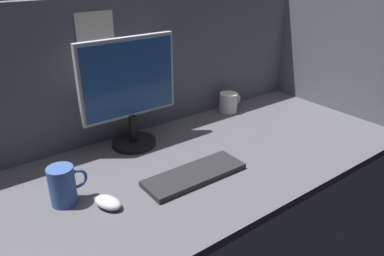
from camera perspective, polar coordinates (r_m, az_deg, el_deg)
The scene contains 8 objects.
ground_plane at distance 143.67cm, azimuth 1.06°, elevation -5.04°, with size 180.00×80.00×3.00cm, color #515156.
cubicle_wall_back at distance 161.28cm, azimuth -7.20°, elevation 9.73°, with size 180.00×5.50×57.19cm.
cubicle_wall_side at distance 196.02cm, azimuth 22.14°, elevation 10.79°, with size 5.00×80.00×57.19cm, color #565B66.
monitor at distance 145.49cm, azimuth -9.64°, elevation 6.01°, with size 39.96×18.00×43.68cm.
keyboard at distance 130.06cm, azimuth 0.40°, elevation -7.21°, with size 37.00×13.00×2.00cm, color #262628.
mouse at distance 118.28cm, azimuth -12.83°, elevation -11.14°, with size 5.60×9.60×3.40cm, color silver.
mug_ceramic_white at distance 183.93cm, azimuth 5.67°, elevation 3.93°, with size 12.34×8.88×9.79cm.
mug_ceramic_blue at distance 121.41cm, azimuth -19.27°, elevation -8.35°, with size 12.16×8.09×12.62cm.
Camera 1 is at (-77.17, -98.07, 69.70)cm, focal length 34.57 mm.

